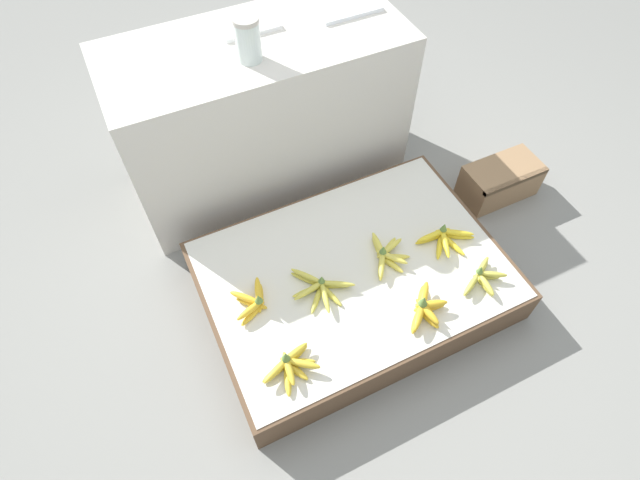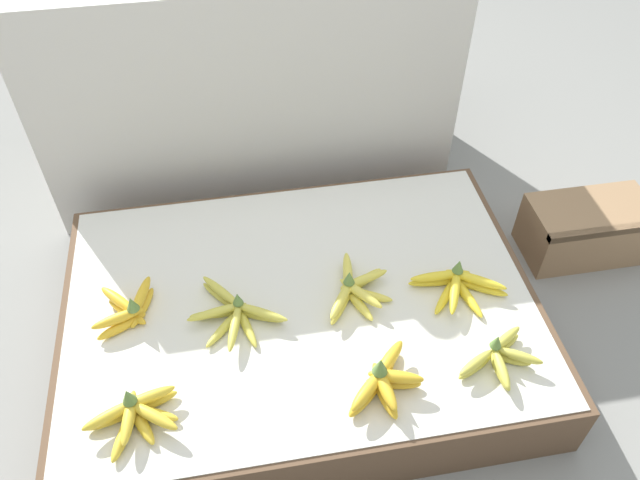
% 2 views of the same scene
% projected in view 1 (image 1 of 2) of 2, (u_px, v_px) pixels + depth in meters
% --- Properties ---
extents(ground_plane, '(10.00, 10.00, 0.00)m').
position_uv_depth(ground_plane, '(352.00, 291.00, 2.31)').
color(ground_plane, gray).
extents(display_platform, '(1.29, 0.92, 0.20)m').
position_uv_depth(display_platform, '(353.00, 280.00, 2.23)').
color(display_platform, brown).
rests_on(display_platform, ground_plane).
extents(back_vendor_table, '(1.35, 0.60, 0.80)m').
position_uv_depth(back_vendor_table, '(263.00, 115.00, 2.44)').
color(back_vendor_table, beige).
rests_on(back_vendor_table, ground_plane).
extents(wooden_crate, '(0.39, 0.21, 0.19)m').
position_uv_depth(wooden_crate, '(500.00, 180.00, 2.59)').
color(wooden_crate, '#997551').
rests_on(wooden_crate, ground_plane).
extents(banana_bunch_front_left, '(0.23, 0.17, 0.10)m').
position_uv_depth(banana_bunch_front_left, '(290.00, 365.00, 1.87)').
color(banana_bunch_front_left, gold).
rests_on(banana_bunch_front_left, display_platform).
extents(banana_bunch_front_midright, '(0.20, 0.20, 0.11)m').
position_uv_depth(banana_bunch_front_midright, '(425.00, 308.00, 2.00)').
color(banana_bunch_front_midright, gold).
rests_on(banana_bunch_front_midright, display_platform).
extents(banana_bunch_front_right, '(0.22, 0.18, 0.09)m').
position_uv_depth(banana_bunch_front_right, '(482.00, 278.00, 2.10)').
color(banana_bunch_front_right, gold).
rests_on(banana_bunch_front_right, display_platform).
extents(banana_bunch_middle_left, '(0.16, 0.18, 0.10)m').
position_uv_depth(banana_bunch_middle_left, '(253.00, 302.00, 2.02)').
color(banana_bunch_middle_left, gold).
rests_on(banana_bunch_middle_left, display_platform).
extents(banana_bunch_middle_midleft, '(0.27, 0.27, 0.09)m').
position_uv_depth(banana_bunch_middle_midleft, '(319.00, 288.00, 2.07)').
color(banana_bunch_middle_midleft, gold).
rests_on(banana_bunch_middle_midleft, display_platform).
extents(banana_bunch_middle_midright, '(0.20, 0.23, 0.09)m').
position_uv_depth(banana_bunch_middle_midright, '(386.00, 255.00, 2.16)').
color(banana_bunch_middle_midright, '#DBCC4C').
rests_on(banana_bunch_middle_midright, display_platform).
extents(banana_bunch_middle_right, '(0.27, 0.17, 0.09)m').
position_uv_depth(banana_bunch_middle_right, '(444.00, 238.00, 2.22)').
color(banana_bunch_middle_right, yellow).
rests_on(banana_bunch_middle_right, display_platform).
extents(glass_jar, '(0.11, 0.11, 0.18)m').
position_uv_depth(glass_jar, '(248.00, 39.00, 1.96)').
color(glass_jar, silver).
rests_on(glass_jar, back_vendor_table).
extents(foam_tray_white, '(0.26, 0.16, 0.02)m').
position_uv_depth(foam_tray_white, '(248.00, 25.00, 2.16)').
color(foam_tray_white, white).
rests_on(foam_tray_white, back_vendor_table).
extents(foam_tray_dark, '(0.29, 0.20, 0.02)m').
position_uv_depth(foam_tray_dark, '(345.00, 6.00, 2.26)').
color(foam_tray_dark, white).
rests_on(foam_tray_dark, back_vendor_table).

